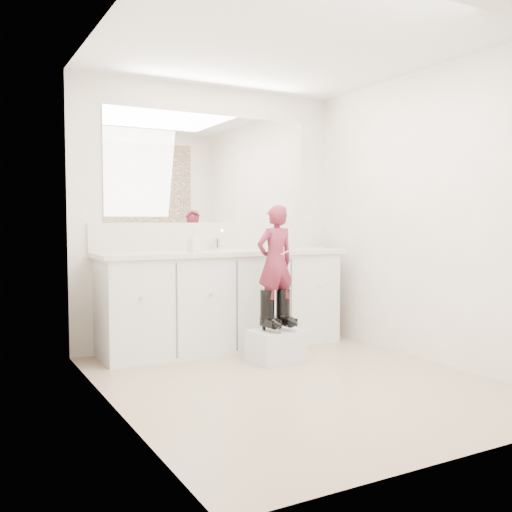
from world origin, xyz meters
TOP-DOWN VIEW (x-y plane):
  - floor at (0.00, 0.00)m, footprint 3.00×3.00m
  - ceiling at (0.00, 0.00)m, footprint 3.00×3.00m
  - wall_back at (0.00, 1.50)m, footprint 2.60×0.00m
  - wall_front at (0.00, -1.50)m, footprint 2.60×0.00m
  - wall_left at (-1.30, 0.00)m, footprint 0.00×3.00m
  - wall_right at (1.30, 0.00)m, footprint 0.00×3.00m
  - vanity_cabinet at (0.00, 1.23)m, footprint 2.20×0.55m
  - countertop at (0.00, 1.21)m, footprint 2.28×0.58m
  - backsplash at (0.00, 1.49)m, footprint 2.28×0.03m
  - mirror at (0.00, 1.49)m, footprint 2.00×0.02m
  - dot_panel at (0.00, -1.49)m, footprint 2.00×0.01m
  - faucet at (0.00, 1.38)m, footprint 0.08×0.08m
  - cup at (0.47, 1.16)m, footprint 0.13×0.13m
  - soap_bottle at (-0.32, 1.15)m, footprint 0.10×0.10m
  - step_stool at (0.17, 0.58)m, footprint 0.42×0.36m
  - boot_left at (0.10, 0.60)m, footprint 0.14×0.23m
  - boot_right at (0.25, 0.60)m, footprint 0.14×0.23m
  - toddler at (0.17, 0.60)m, footprint 0.35×0.24m
  - toothbrush at (0.24, 0.52)m, footprint 0.14×0.02m

SIDE VIEW (x-z plane):
  - floor at x=0.00m, z-range 0.00..0.00m
  - step_stool at x=0.17m, z-range 0.00..0.26m
  - vanity_cabinet at x=0.00m, z-range 0.00..0.85m
  - boot_left at x=0.10m, z-range 0.26..0.60m
  - boot_right at x=0.25m, z-range 0.26..0.60m
  - toddler at x=0.17m, z-range 0.36..1.28m
  - countertop at x=0.00m, z-range 0.85..0.89m
  - toothbrush at x=0.24m, z-range 0.88..0.94m
  - cup at x=0.47m, z-range 0.89..0.98m
  - faucet at x=0.00m, z-range 0.89..0.99m
  - soap_bottle at x=-0.32m, z-range 0.89..1.07m
  - backsplash at x=0.00m, z-range 0.89..1.14m
  - wall_back at x=0.00m, z-range -0.10..2.50m
  - wall_front at x=0.00m, z-range -0.10..2.50m
  - wall_left at x=-1.30m, z-range -0.30..2.70m
  - wall_right at x=1.30m, z-range -0.30..2.70m
  - mirror at x=0.00m, z-range 1.14..2.14m
  - dot_panel at x=0.00m, z-range 1.05..2.25m
  - ceiling at x=0.00m, z-range 2.40..2.40m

